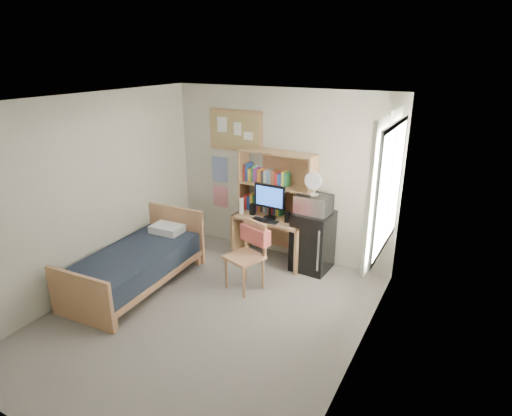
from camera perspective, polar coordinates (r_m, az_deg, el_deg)
The scene contains 26 objects.
floor at distance 5.46m, azimuth -6.67°, elevation -14.37°, with size 3.60×4.20×0.02m, color gray.
ceiling at distance 4.54m, azimuth -8.02°, elevation 13.97°, with size 3.60×4.20×0.02m, color white.
wall_back at distance 6.58m, azimuth 3.30°, elevation 4.44°, with size 3.60×0.04×2.60m, color beige.
wall_front at distance 3.55m, azimuth -27.64°, elevation -12.36°, with size 3.60×0.04×2.60m, color beige.
wall_left at distance 6.03m, azimuth -21.43°, elevation 1.58°, with size 0.04×4.20×2.60m, color beige.
wall_right at distance 4.15m, azimuth 13.62°, elevation -5.77°, with size 0.04×4.20×2.60m, color beige.
window_unit at distance 5.15m, azimuth 16.89°, elevation 2.62°, with size 0.10×1.40×1.70m, color white.
curtain_left at distance 4.78m, azimuth 15.53°, elevation 1.43°, with size 0.04×0.55×1.70m, color silver.
curtain_right at distance 5.53m, azimuth 17.47°, elevation 3.74°, with size 0.04×0.55×1.70m, color silver.
bulletin_board at distance 6.78m, azimuth -2.72°, elevation 10.30°, with size 0.94×0.03×0.64m, color tan.
poster_wave at distance 7.10m, azimuth -4.84°, elevation 5.15°, with size 0.30×0.01×0.42m, color #244393.
poster_japan at distance 7.23m, azimuth -4.73°, elevation 1.55°, with size 0.28×0.01×0.36m, color red.
desk at distance 6.64m, azimuth 2.05°, elevation -4.07°, with size 1.14×0.57×0.71m, color tan.
desk_chair at distance 5.79m, azimuth -1.55°, elevation -6.51°, with size 0.48×0.48×0.96m, color tan.
mini_fridge at distance 6.38m, azimuth 7.56°, elevation -4.38°, with size 0.53×0.53×0.89m, color black.
bed at distance 6.17m, azimuth -15.76°, elevation -7.83°, with size 0.95×1.90×0.52m, color black.
hutch at distance 6.47m, azimuth 2.79°, elevation 3.28°, with size 1.20×0.31×0.99m, color tan.
monitor at distance 6.36m, azimuth 1.85°, elevation 0.88°, with size 0.51×0.04×0.54m, color black.
keyboard at distance 6.34m, azimuth 1.20°, elevation -1.69°, with size 0.41×0.13×0.02m, color black.
speaker_left at distance 6.56m, azimuth -0.45°, elevation -0.16°, with size 0.07×0.07×0.18m, color black.
speaker_right at distance 6.29m, azimuth 4.21°, elevation -1.22°, with size 0.07×0.07×0.16m, color black.
water_bottle at distance 6.61m, azimuth -1.96°, elevation 0.28°, with size 0.07×0.07×0.24m, color white.
hoodie at distance 5.80m, azimuth -0.10°, elevation -3.58°, with size 0.47×0.14×0.22m, color #CF584E.
microwave at distance 6.15m, azimuth 7.73°, elevation 0.52°, with size 0.47×0.36×0.27m, color silver.
desk_fan at distance 6.06m, azimuth 7.86°, elevation 3.10°, with size 0.24×0.24×0.31m, color white.
pillow at distance 6.55m, azimuth -11.78°, elevation -2.73°, with size 0.46×0.32×0.11m, color white.
Camera 1 is at (2.66, -3.65, 3.07)m, focal length 30.00 mm.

